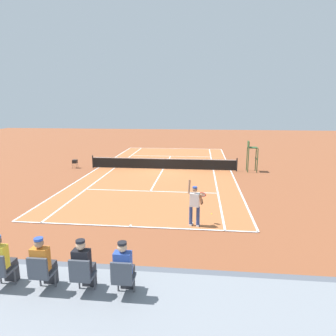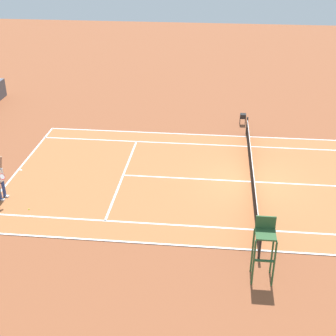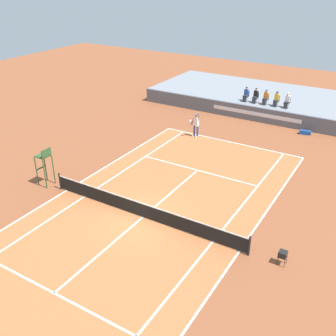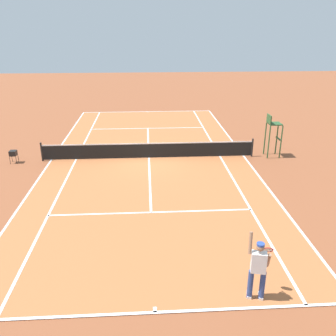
{
  "view_description": "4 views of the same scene",
  "coord_description": "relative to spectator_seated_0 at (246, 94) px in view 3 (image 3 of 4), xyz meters",
  "views": [
    {
      "loc": [
        -2.96,
        24.01,
        5.28
      ],
      "look_at": [
        -0.84,
        4.03,
        1.0
      ],
      "focal_mm": 32.21,
      "sensor_mm": 36.0,
      "label": 1
    },
    {
      "loc": [
        -20.75,
        1.93,
        11.53
      ],
      "look_at": [
        -0.84,
        4.03,
        1.0
      ],
      "focal_mm": 50.94,
      "sensor_mm": 36.0,
      "label": 2
    },
    {
      "loc": [
        10.2,
        -14.3,
        11.91
      ],
      "look_at": [
        -0.84,
        4.03,
        1.0
      ],
      "focal_mm": 42.15,
      "sensor_mm": 36.0,
      "label": 3
    },
    {
      "loc": [
        0.13,
        19.36,
        7.11
      ],
      "look_at": [
        -0.84,
        4.03,
        1.0
      ],
      "focal_mm": 38.65,
      "sensor_mm": 36.0,
      "label": 4
    }
  ],
  "objects": [
    {
      "name": "tennis_ball",
      "position": [
        -2.17,
        -8.43,
        -1.85
      ],
      "size": [
        0.07,
        0.07,
        0.07
      ],
      "primitive_type": "sphere",
      "color": "#D1E533",
      "rests_on": "ground"
    },
    {
      "name": "tennis_player",
      "position": [
        -1.37,
        -6.89,
        -0.89
      ],
      "size": [
        0.82,
        0.61,
        2.08
      ],
      "color": "navy",
      "rests_on": "ground"
    },
    {
      "name": "umpire_chair",
      "position": [
        -5.6,
        -18.4,
        -0.33
      ],
      "size": [
        0.77,
        0.77,
        2.44
      ],
      "color": "#2D562D",
      "rests_on": "ground"
    },
    {
      "name": "spectator_seated_2",
      "position": [
        1.79,
        0.0,
        0.0
      ],
      "size": [
        0.44,
        0.6,
        1.27
      ],
      "color": "#474C56",
      "rests_on": "bleacher_platform"
    },
    {
      "name": "spectator_seated_1",
      "position": [
        0.88,
        0.0,
        0.0
      ],
      "size": [
        0.44,
        0.6,
        1.27
      ],
      "color": "#474C56",
      "rests_on": "bleacher_platform"
    },
    {
      "name": "net",
      "position": [
        1.43,
        -18.4,
        -1.36
      ],
      "size": [
        11.98,
        0.1,
        1.07
      ],
      "color": "black",
      "rests_on": "ground"
    },
    {
      "name": "spectator_seated_4",
      "position": [
        3.66,
        0.0,
        0.0
      ],
      "size": [
        0.44,
        0.6,
        1.27
      ],
      "color": "#474C56",
      "rests_on": "bleacher_platform"
    },
    {
      "name": "ground_plane",
      "position": [
        1.43,
        -18.4,
        -1.88
      ],
      "size": [
        80.0,
        80.0,
        0.0
      ],
      "primitive_type": "plane",
      "color": "brown"
    },
    {
      "name": "ball_hopper",
      "position": [
        8.86,
        -18.21,
        -1.31
      ],
      "size": [
        0.36,
        0.36,
        0.7
      ],
      "color": "black",
      "rests_on": "ground"
    },
    {
      "name": "spectator_seated_0",
      "position": [
        0.0,
        0.0,
        0.0
      ],
      "size": [
        0.44,
        0.6,
        1.27
      ],
      "color": "#474C56",
      "rests_on": "bleacher_platform"
    },
    {
      "name": "bleacher_platform",
      "position": [
        1.43,
        3.46,
        -1.25
      ],
      "size": [
        22.48,
        8.85,
        1.27
      ],
      "primitive_type": "cube",
      "color": "gray",
      "rests_on": "ground"
    },
    {
      "name": "court",
      "position": [
        1.43,
        -18.4,
        -1.87
      ],
      "size": [
        11.08,
        23.88,
        0.03
      ],
      "color": "#B76638",
      "rests_on": "ground"
    },
    {
      "name": "equipment_bag",
      "position": [
        5.9,
        -1.95,
        -1.72
      ],
      "size": [
        0.95,
        0.52,
        0.32
      ],
      "color": "#194799",
      "rests_on": "ground"
    },
    {
      "name": "barrier_wall",
      "position": [
        1.43,
        -1.08,
        -1.25
      ],
      "size": [
        22.48,
        0.25,
        1.27
      ],
      "color": "#565B66",
      "rests_on": "ground"
    },
    {
      "name": "spectator_seated_3",
      "position": [
        2.74,
        0.0,
        0.0
      ],
      "size": [
        0.44,
        0.6,
        1.27
      ],
      "color": "#474C56",
      "rests_on": "bleacher_platform"
    }
  ]
}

